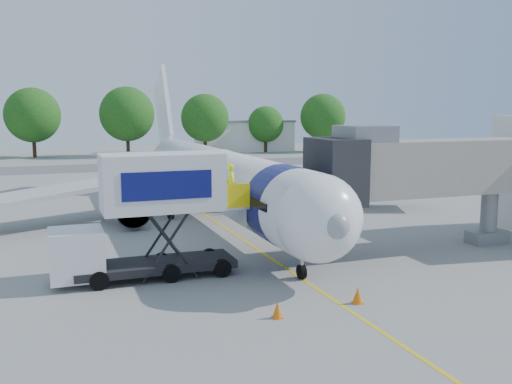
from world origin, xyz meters
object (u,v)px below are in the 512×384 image
object	(u,v)px
aircraft	(215,177)
jet_bridge	(423,169)
ground_tug	(508,342)
catering_hiloader	(148,216)

from	to	relation	value
aircraft	jet_bridge	distance (m)	13.77
aircraft	ground_tug	size ratio (longest dim) A/B	10.10
jet_bridge	ground_tug	size ratio (longest dim) A/B	3.72
jet_bridge	catering_hiloader	size ratio (longest dim) A/B	1.64
aircraft	ground_tug	world-z (taller)	aircraft
aircraft	catering_hiloader	world-z (taller)	aircraft
aircraft	catering_hiloader	xyz separation A→B (m)	(-6.26, -11.12, -0.19)
catering_hiloader	ground_tug	xyz separation A→B (m)	(8.28, -12.38, -2.02)
catering_hiloader	ground_tug	bearing A→B (deg)	-56.25
catering_hiloader	ground_tug	distance (m)	15.03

